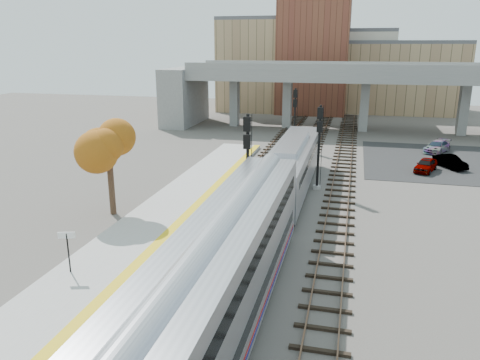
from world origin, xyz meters
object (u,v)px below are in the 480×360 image
at_px(signal_mast_far, 295,119).
at_px(car_a, 426,165).
at_px(locomotive, 293,165).
at_px(car_c, 437,147).
at_px(coach, 213,297).
at_px(tree, 108,144).
at_px(signal_mast_near, 247,169).
at_px(car_b, 450,162).
at_px(signal_mast_mid, 319,148).

height_order(signal_mast_far, car_a, signal_mast_far).
bearing_deg(locomotive, car_c, 52.81).
height_order(coach, tree, tree).
relative_size(signal_mast_near, car_b, 1.95).
bearing_deg(car_b, signal_mast_far, 130.52).
distance_m(signal_mast_near, signal_mast_far, 24.91).
bearing_deg(car_a, signal_mast_mid, -118.88).
distance_m(tree, car_b, 33.34).
distance_m(signal_mast_mid, car_c, 21.54).
bearing_deg(car_b, signal_mast_near, -160.77).
bearing_deg(car_c, car_a, -75.79).
height_order(signal_mast_mid, car_a, signal_mast_mid).
bearing_deg(signal_mast_far, signal_mast_mid, -75.68).
relative_size(locomotive, car_c, 4.23).
bearing_deg(car_c, locomotive, -98.58).
bearing_deg(signal_mast_far, signal_mast_near, -90.00).
xyz_separation_m(coach, tree, (-11.99, 14.10, 2.44)).
xyz_separation_m(car_b, car_c, (-0.17, 7.26, 0.01)).
distance_m(signal_mast_mid, signal_mast_far, 16.58).
xyz_separation_m(locomotive, car_a, (11.79, 9.39, -1.59)).
relative_size(locomotive, signal_mast_far, 2.70).
bearing_deg(car_b, car_c, 61.23).
bearing_deg(coach, car_c, 71.05).
bearing_deg(signal_mast_near, signal_mast_mid, 65.13).
distance_m(signal_mast_mid, tree, 17.09).
height_order(car_a, car_c, car_c).
xyz_separation_m(coach, signal_mast_mid, (2.00, 23.76, 0.79)).
bearing_deg(signal_mast_mid, car_c, 55.21).
xyz_separation_m(signal_mast_mid, car_a, (9.79, 8.23, -2.90)).
bearing_deg(signal_mast_mid, signal_mast_far, 104.32).
bearing_deg(signal_mast_mid, coach, -94.81).
bearing_deg(car_c, signal_mast_far, -146.25).
bearing_deg(signal_mast_near, car_a, 50.88).
bearing_deg(signal_mast_far, car_a, -29.42).
height_order(coach, signal_mast_far, signal_mast_far).
height_order(locomotive, tree, tree).
distance_m(coach, car_a, 34.16).
bearing_deg(signal_mast_mid, signal_mast_near, -114.87).
height_order(locomotive, car_a, locomotive).
bearing_deg(locomotive, car_b, 38.55).
relative_size(locomotive, signal_mast_near, 2.52).
xyz_separation_m(coach, signal_mast_near, (-2.10, 14.92, 1.05)).
relative_size(signal_mast_near, car_a, 1.98).
relative_size(signal_mast_mid, car_b, 1.85).
relative_size(locomotive, signal_mast_mid, 2.65).
distance_m(locomotive, signal_mast_near, 8.12).
relative_size(coach, car_b, 6.44).
bearing_deg(car_b, signal_mast_mid, -170.31).
height_order(car_b, car_c, car_c).
distance_m(coach, car_c, 43.71).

